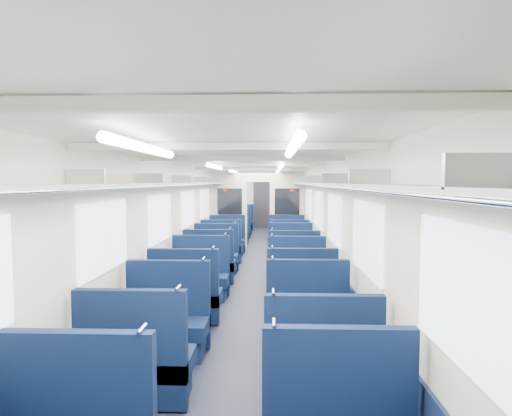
{
  "coord_description": "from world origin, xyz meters",
  "views": [
    {
      "loc": [
        0.39,
        -9.67,
        2.01
      ],
      "look_at": [
        -0.02,
        2.02,
        1.29
      ],
      "focal_mm": 30.11,
      "sensor_mm": 36.0,
      "label": 1
    }
  ],
  "objects_px": {
    "seat_8": "(186,298)",
    "bulkhead": "(258,207)",
    "seat_22": "(236,229)",
    "seat_7": "(308,324)",
    "seat_20": "(233,233)",
    "seat_16": "(222,249)",
    "seat_11": "(297,281)",
    "seat_13": "(294,267)",
    "seat_10": "(200,279)",
    "seat_15": "(291,256)",
    "seat_18": "(227,242)",
    "seat_25": "(283,226)",
    "seat_23": "(284,230)",
    "seat_4": "(136,366)",
    "seat_27": "(282,223)",
    "seat_19": "(287,242)",
    "seat_12": "(210,266)",
    "seat_24": "(239,226)",
    "seat_6": "(166,325)",
    "seat_14": "(216,257)",
    "seat_21": "(285,234)",
    "seat_17": "(289,249)",
    "seat_9": "(301,298)",
    "seat_5": "(321,374)",
    "seat_26": "(241,223)",
    "end_door": "(262,205)"
  },
  "relations": [
    {
      "from": "end_door",
      "to": "seat_16",
      "type": "bearing_deg",
      "value": -95.84
    },
    {
      "from": "seat_11",
      "to": "seat_13",
      "type": "bearing_deg",
      "value": 90.0
    },
    {
      "from": "seat_7",
      "to": "seat_20",
      "type": "distance_m",
      "value": 8.95
    },
    {
      "from": "seat_23",
      "to": "seat_8",
      "type": "bearing_deg",
      "value": -100.61
    },
    {
      "from": "seat_8",
      "to": "seat_21",
      "type": "xyz_separation_m",
      "value": [
        1.66,
        7.69,
        0.0
      ]
    },
    {
      "from": "bulkhead",
      "to": "seat_21",
      "type": "height_order",
      "value": "bulkhead"
    },
    {
      "from": "seat_11",
      "to": "seat_24",
      "type": "xyz_separation_m",
      "value": [
        -1.66,
        8.97,
        0.0
      ]
    },
    {
      "from": "seat_10",
      "to": "seat_15",
      "type": "relative_size",
      "value": 1.0
    },
    {
      "from": "seat_19",
      "to": "seat_12",
      "type": "bearing_deg",
      "value": -115.68
    },
    {
      "from": "seat_8",
      "to": "bulkhead",
      "type": "bearing_deg",
      "value": 83.34
    },
    {
      "from": "seat_7",
      "to": "seat_9",
      "type": "relative_size",
      "value": 1.0
    },
    {
      "from": "seat_8",
      "to": "seat_22",
      "type": "height_order",
      "value": "same"
    },
    {
      "from": "seat_4",
      "to": "seat_26",
      "type": "distance_m",
      "value": 13.54
    },
    {
      "from": "seat_4",
      "to": "seat_25",
      "type": "xyz_separation_m",
      "value": [
        1.66,
        12.3,
        0.0
      ]
    },
    {
      "from": "seat_18",
      "to": "seat_25",
      "type": "distance_m",
      "value": 4.62
    },
    {
      "from": "seat_15",
      "to": "seat_24",
      "type": "bearing_deg",
      "value": 104.17
    },
    {
      "from": "seat_25",
      "to": "seat_27",
      "type": "height_order",
      "value": "same"
    },
    {
      "from": "seat_4",
      "to": "seat_13",
      "type": "distance_m",
      "value": 4.81
    },
    {
      "from": "seat_5",
      "to": "seat_26",
      "type": "distance_m",
      "value": 13.75
    },
    {
      "from": "end_door",
      "to": "seat_8",
      "type": "bearing_deg",
      "value": -93.76
    },
    {
      "from": "seat_7",
      "to": "seat_25",
      "type": "height_order",
      "value": "same"
    },
    {
      "from": "seat_4",
      "to": "seat_27",
      "type": "xyz_separation_m",
      "value": [
        1.66,
        13.47,
        0.0
      ]
    },
    {
      "from": "seat_12",
      "to": "seat_25",
      "type": "distance_m",
      "value": 7.84
    },
    {
      "from": "seat_11",
      "to": "seat_12",
      "type": "distance_m",
      "value": 2.06
    },
    {
      "from": "seat_24",
      "to": "seat_27",
      "type": "distance_m",
      "value": 1.98
    },
    {
      "from": "seat_16",
      "to": "seat_17",
      "type": "distance_m",
      "value": 1.66
    },
    {
      "from": "seat_9",
      "to": "seat_10",
      "type": "bearing_deg",
      "value": 145.91
    },
    {
      "from": "seat_24",
      "to": "seat_27",
      "type": "xyz_separation_m",
      "value": [
        1.66,
        1.09,
        0.0
      ]
    },
    {
      "from": "seat_7",
      "to": "seat_20",
      "type": "relative_size",
      "value": 1.0
    },
    {
      "from": "seat_6",
      "to": "seat_14",
      "type": "distance_m",
      "value": 4.48
    },
    {
      "from": "bulkhead",
      "to": "seat_16",
      "type": "xyz_separation_m",
      "value": [
        -0.83,
        -2.59,
        -0.89
      ]
    },
    {
      "from": "bulkhead",
      "to": "seat_15",
      "type": "xyz_separation_m",
      "value": [
        0.83,
        -3.54,
        -0.89
      ]
    },
    {
      "from": "seat_12",
      "to": "seat_27",
      "type": "bearing_deg",
      "value": 79.35
    },
    {
      "from": "seat_21",
      "to": "seat_23",
      "type": "xyz_separation_m",
      "value": [
        0.0,
        1.16,
        0.0
      ]
    },
    {
      "from": "seat_9",
      "to": "seat_12",
      "type": "height_order",
      "value": "same"
    },
    {
      "from": "seat_16",
      "to": "seat_20",
      "type": "xyz_separation_m",
      "value": [
        0.0,
        3.25,
        0.0
      ]
    },
    {
      "from": "seat_22",
      "to": "seat_10",
      "type": "bearing_deg",
      "value": -90.0
    },
    {
      "from": "seat_10",
      "to": "seat_24",
      "type": "relative_size",
      "value": 1.0
    },
    {
      "from": "seat_12",
      "to": "seat_15",
      "type": "distance_m",
      "value": 2.03
    },
    {
      "from": "seat_15",
      "to": "seat_22",
      "type": "height_order",
      "value": "same"
    },
    {
      "from": "end_door",
      "to": "seat_9",
      "type": "bearing_deg",
      "value": -86.21
    },
    {
      "from": "seat_8",
      "to": "seat_21",
      "type": "height_order",
      "value": "same"
    },
    {
      "from": "seat_4",
      "to": "seat_15",
      "type": "distance_m",
      "value": 6.04
    },
    {
      "from": "seat_27",
      "to": "seat_17",
      "type": "bearing_deg",
      "value": -90.0
    },
    {
      "from": "seat_5",
      "to": "seat_16",
      "type": "xyz_separation_m",
      "value": [
        -1.66,
        6.87,
        0.0
      ]
    },
    {
      "from": "seat_15",
      "to": "seat_27",
      "type": "height_order",
      "value": "same"
    },
    {
      "from": "seat_10",
      "to": "seat_25",
      "type": "bearing_deg",
      "value": 79.35
    },
    {
      "from": "seat_4",
      "to": "seat_11",
      "type": "xyz_separation_m",
      "value": [
        1.66,
        3.41,
        0.0
      ]
    },
    {
      "from": "seat_16",
      "to": "seat_18",
      "type": "distance_m",
      "value": 1.24
    },
    {
      "from": "seat_23",
      "to": "seat_25",
      "type": "distance_m",
      "value": 1.2
    }
  ]
}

